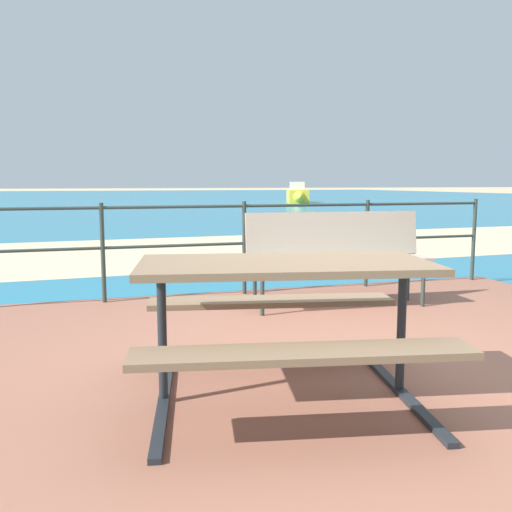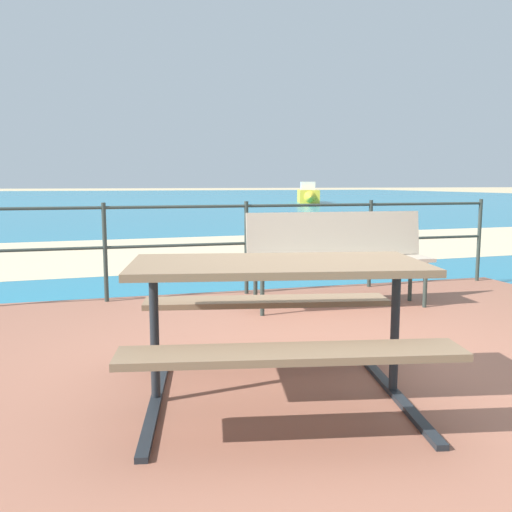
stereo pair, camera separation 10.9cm
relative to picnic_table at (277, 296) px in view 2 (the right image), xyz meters
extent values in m
plane|color=tan|center=(0.58, 0.45, -0.65)|extent=(240.00, 240.00, 0.00)
cube|color=#935B47|center=(0.58, 0.45, -0.62)|extent=(6.40, 5.20, 0.06)
cube|color=teal|center=(0.58, 40.45, -0.64)|extent=(90.00, 90.00, 0.01)
cube|color=beige|center=(0.58, 7.26, -0.64)|extent=(54.17, 7.44, 0.01)
cube|color=#7A6047|center=(0.00, 0.00, 0.17)|extent=(1.70, 1.03, 0.04)
cube|color=#7A6047|center=(-0.11, -0.55, -0.15)|extent=(1.60, 0.55, 0.04)
cube|color=#7A6047|center=(0.11, 0.55, -0.15)|extent=(1.60, 0.55, 0.04)
cylinder|color=#1E2328|center=(-0.66, 0.13, -0.21)|extent=(0.06, 0.06, 0.76)
cube|color=#1E2328|center=(-0.66, 0.13, -0.57)|extent=(0.32, 1.36, 0.03)
cylinder|color=#1E2328|center=(0.66, -0.13, -0.21)|extent=(0.06, 0.06, 0.76)
cube|color=#1E2328|center=(0.66, -0.13, -0.57)|extent=(0.32, 1.36, 0.03)
cube|color=tan|center=(1.28, 1.97, -0.12)|extent=(1.80, 0.51, 0.04)
cube|color=tan|center=(1.29, 2.15, 0.12)|extent=(1.78, 0.20, 0.44)
cylinder|color=#2D3833|center=(0.47, 1.87, -0.35)|extent=(0.04, 0.04, 0.46)
cylinder|color=#2D3833|center=(0.48, 2.17, -0.35)|extent=(0.04, 0.04, 0.46)
cylinder|color=#2D3833|center=(2.08, 1.77, -0.35)|extent=(0.04, 0.04, 0.46)
cylinder|color=#2D3833|center=(2.10, 2.06, -0.35)|extent=(0.04, 0.04, 0.46)
cylinder|color=#2D3833|center=(-0.89, 2.88, -0.08)|extent=(0.04, 0.04, 1.00)
cylinder|color=#2D3833|center=(0.58, 2.88, -0.08)|extent=(0.04, 0.04, 1.00)
cylinder|color=#2D3833|center=(2.06, 2.88, -0.08)|extent=(0.04, 0.04, 1.00)
cylinder|color=#2D3833|center=(3.53, 2.88, -0.08)|extent=(0.04, 0.04, 1.00)
cylinder|color=#2D3833|center=(0.58, 2.88, 0.37)|extent=(5.90, 0.03, 0.03)
cylinder|color=#2D3833|center=(0.58, 2.88, -0.03)|extent=(5.90, 0.03, 0.03)
cube|color=yellow|center=(11.64, 29.68, -0.24)|extent=(2.23, 3.89, 0.80)
cube|color=silver|center=(11.72, 29.95, 0.41)|extent=(1.13, 1.18, 0.50)
cone|color=yellow|center=(11.02, 27.67, -0.24)|extent=(0.83, 0.69, 0.72)
camera|label=1|loc=(-1.02, -2.79, 0.62)|focal=38.54mm
camera|label=2|loc=(-0.92, -2.82, 0.62)|focal=38.54mm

